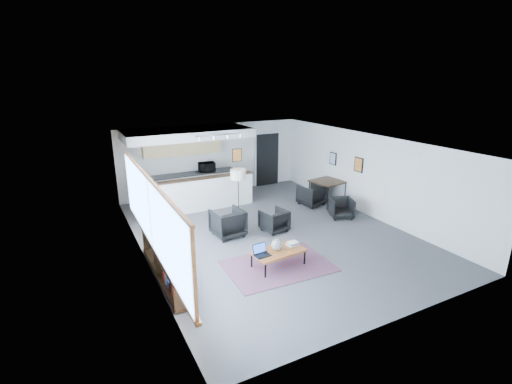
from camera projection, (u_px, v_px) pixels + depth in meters
name	position (u px, v px, depth m)	size (l,w,h in m)	color
room	(271.00, 190.00, 10.20)	(7.02, 9.02, 2.62)	#49494C
window	(151.00, 216.00, 7.88)	(0.10, 5.95, 1.66)	#8CBFFF
console	(164.00, 265.00, 8.16)	(0.35, 3.00, 0.80)	#331F11
kitchenette	(188.00, 164.00, 12.80)	(4.20, 1.96, 2.60)	white
doorway	(267.00, 159.00, 15.02)	(1.10, 0.12, 2.15)	black
track_light	(220.00, 136.00, 11.44)	(1.60, 0.07, 0.15)	silver
wall_art_lower	(359.00, 165.00, 11.98)	(0.03, 0.38, 0.48)	black
wall_art_upper	(333.00, 159.00, 13.10)	(0.03, 0.34, 0.44)	black
kilim_rug	(278.00, 266.00, 8.77)	(2.52, 1.77, 0.01)	#522E40
coffee_table	(278.00, 252.00, 8.66)	(1.29, 0.78, 0.40)	brown
laptop	(261.00, 252.00, 8.43)	(0.37, 0.32, 0.25)	black
ceramic_pot	(277.00, 245.00, 8.65)	(0.26, 0.26, 0.26)	gray
book_stack	(293.00, 243.00, 8.92)	(0.29, 0.24, 0.09)	silver
coaster	(289.00, 252.00, 8.57)	(0.12, 0.12, 0.01)	#E5590C
armchair_left	(228.00, 222.00, 10.31)	(0.82, 0.77, 0.85)	black
armchair_right	(274.00, 219.00, 10.66)	(0.68, 0.64, 0.70)	black
floor_lamp	(238.00, 176.00, 11.20)	(0.59, 0.59, 1.61)	black
dining_table	(328.00, 183.00, 12.80)	(1.14, 1.14, 0.83)	#331F11
dining_chair_near	(341.00, 209.00, 11.67)	(0.58, 0.54, 0.59)	black
dining_chair_far	(311.00, 195.00, 12.83)	(0.66, 0.62, 0.68)	black
microwave	(207.00, 166.00, 13.61)	(0.59, 0.33, 0.40)	black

